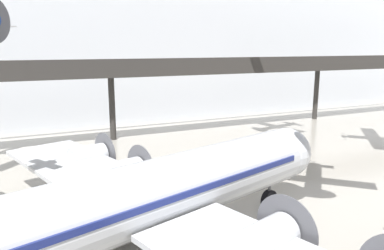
{
  "coord_description": "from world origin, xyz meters",
  "views": [
    {
      "loc": [
        -9.42,
        -11.49,
        10.57
      ],
      "look_at": [
        -0.14,
        8.57,
        5.93
      ],
      "focal_mm": 35.0,
      "sensor_mm": 36.0,
      "label": 1
    }
  ],
  "objects": [
    {
      "name": "hangar_back_wall",
      "position": [
        0.0,
        39.65,
        14.73
      ],
      "size": [
        140.0,
        3.0,
        29.46
      ],
      "color": "silver",
      "rests_on": "ground"
    },
    {
      "name": "airliner_silver_main",
      "position": [
        -4.71,
        4.5,
        3.51
      ],
      "size": [
        26.65,
        30.97,
        10.02
      ],
      "rotation": [
        0.0,
        0.0,
        0.3
      ],
      "color": "#B7BABF",
      "rests_on": "ground"
    },
    {
      "name": "mezzanine_walkway",
      "position": [
        0.0,
        29.64,
        7.67
      ],
      "size": [
        110.0,
        3.2,
        9.3
      ],
      "color": "#2D2B28",
      "rests_on": "ground"
    }
  ]
}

